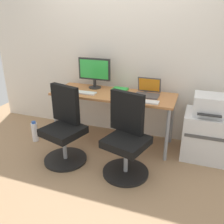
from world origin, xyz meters
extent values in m
plane|color=#9E7A56|center=(0.00, 0.00, 0.00)|extent=(5.28, 5.28, 0.00)
cube|color=silver|center=(0.00, 0.38, 1.30)|extent=(4.40, 0.04, 2.60)
cube|color=#B77542|center=(0.00, 0.00, 0.72)|extent=(1.69, 0.60, 0.03)
cylinder|color=gray|center=(-0.79, -0.25, 0.35)|extent=(0.04, 0.04, 0.70)
cylinder|color=gray|center=(0.79, -0.25, 0.35)|extent=(0.04, 0.04, 0.70)
cylinder|color=gray|center=(-0.79, 0.25, 0.35)|extent=(0.04, 0.04, 0.70)
cylinder|color=gray|center=(0.79, 0.25, 0.35)|extent=(0.04, 0.04, 0.70)
cylinder|color=black|center=(-0.40, -0.69, 0.01)|extent=(0.54, 0.54, 0.03)
cylinder|color=gray|center=(-0.40, -0.69, 0.20)|extent=(0.05, 0.05, 0.34)
cube|color=black|center=(-0.40, -0.69, 0.41)|extent=(0.55, 0.55, 0.09)
cube|color=black|center=(-0.45, -0.51, 0.70)|extent=(0.42, 0.18, 0.48)
cylinder|color=black|center=(0.40, -0.69, 0.01)|extent=(0.54, 0.54, 0.03)
cylinder|color=gray|center=(0.40, -0.69, 0.20)|extent=(0.05, 0.05, 0.34)
cube|color=black|center=(0.40, -0.69, 0.41)|extent=(0.55, 0.55, 0.09)
cube|color=black|center=(0.35, -0.51, 0.70)|extent=(0.42, 0.19, 0.48)
cube|color=silver|center=(1.24, 0.02, 0.30)|extent=(0.54, 0.49, 0.60)
cube|color=#4C4C4C|center=(1.24, -0.23, 0.39)|extent=(0.49, 0.01, 0.04)
cube|color=silver|center=(1.24, 0.02, 0.72)|extent=(0.38, 0.34, 0.24)
cube|color=#262626|center=(1.24, -0.18, 0.66)|extent=(0.27, 0.06, 0.01)
cylinder|color=white|center=(-1.08, -0.39, 0.14)|extent=(0.09, 0.09, 0.28)
cylinder|color=#2D59B2|center=(-1.08, -0.39, 0.30)|extent=(0.06, 0.06, 0.03)
cylinder|color=#262626|center=(-0.34, 0.16, 0.74)|extent=(0.18, 0.18, 0.01)
cylinder|color=#262626|center=(-0.34, 0.16, 0.80)|extent=(0.04, 0.04, 0.11)
cube|color=#262626|center=(-0.34, 0.16, 1.01)|extent=(0.48, 0.03, 0.31)
cube|color=green|center=(-0.34, 0.14, 1.01)|extent=(0.43, 0.00, 0.26)
cube|color=#4C4C51|center=(0.46, 0.03, 0.74)|extent=(0.31, 0.22, 0.02)
cube|color=#4C4C51|center=(0.46, 0.17, 0.85)|extent=(0.31, 0.06, 0.21)
cube|color=orange|center=(0.46, 0.16, 0.86)|extent=(0.28, 0.05, 0.17)
cube|color=silver|center=(-0.38, -0.13, 0.74)|extent=(0.34, 0.12, 0.02)
cube|color=silver|center=(0.49, -0.20, 0.74)|extent=(0.34, 0.12, 0.02)
ellipsoid|color=#515156|center=(-0.66, -0.01, 0.75)|extent=(0.06, 0.10, 0.03)
ellipsoid|color=silver|center=(0.06, 0.03, 0.75)|extent=(0.06, 0.10, 0.03)
cylinder|color=green|center=(-0.71, -0.20, 0.78)|extent=(0.08, 0.08, 0.09)
cylinder|color=slate|center=(0.40, 0.24, 0.79)|extent=(0.07, 0.07, 0.10)
cube|color=green|center=(0.04, 0.18, 0.75)|extent=(0.21, 0.15, 0.03)
camera|label=1|loc=(1.06, -2.96, 1.74)|focal=38.69mm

